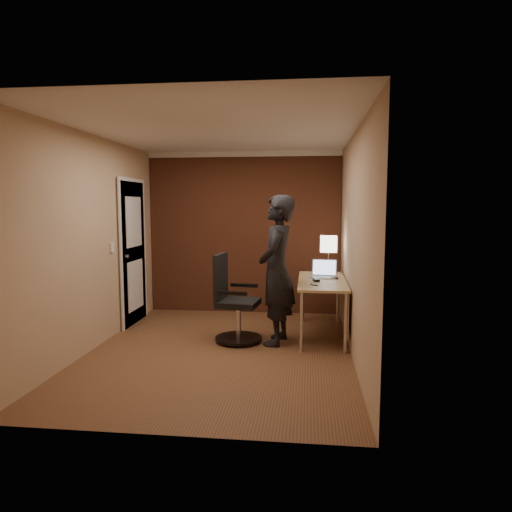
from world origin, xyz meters
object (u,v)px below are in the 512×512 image
object	(u,v)px
desk	(328,290)
desk_lamp	(328,244)
office_chair	(233,304)
mouse	(316,280)
wallet	(335,278)
phone	(314,285)
person	(277,270)
laptop	(324,272)

from	to	relation	value
desk	desk_lamp	bearing A→B (deg)	87.26
office_chair	desk	bearing A→B (deg)	18.00
mouse	wallet	xyz separation A→B (m)	(0.24, 0.25, -0.01)
desk	wallet	bearing A→B (deg)	50.67
desk	office_chair	xyz separation A→B (m)	(-1.17, -0.38, -0.13)
phone	person	size ratio (longest dim) A/B	0.06
desk_lamp	laptop	distance (m)	0.44
desk_lamp	mouse	world-z (taller)	desk_lamp
laptop	mouse	world-z (taller)	laptop
mouse	person	size ratio (longest dim) A/B	0.06
desk_lamp	phone	size ratio (longest dim) A/B	4.65
wallet	office_chair	distance (m)	1.38
desk	desk_lamp	distance (m)	0.72
wallet	person	bearing A→B (deg)	-145.24
phone	wallet	world-z (taller)	wallet
office_chair	person	bearing A→B (deg)	-0.94
desk_lamp	person	world-z (taller)	person
desk_lamp	desk	bearing A→B (deg)	-92.74
laptop	office_chair	distance (m)	1.32
desk_lamp	office_chair	world-z (taller)	desk_lamp
office_chair	phone	bearing A→B (deg)	-0.81
mouse	wallet	world-z (taller)	mouse
desk	wallet	distance (m)	0.20
desk	desk_lamp	xyz separation A→B (m)	(0.02, 0.48, 0.55)
desk	office_chair	world-z (taller)	office_chair
desk	laptop	world-z (taller)	laptop
desk	desk_lamp	world-z (taller)	desk_lamp
desk_lamp	phone	bearing A→B (deg)	-103.13
person	desk_lamp	bearing A→B (deg)	150.42
wallet	person	xyz separation A→B (m)	(-0.72, -0.50, 0.16)
mouse	desk	bearing A→B (deg)	21.79
desk	laptop	size ratio (longest dim) A/B	4.17
laptop	person	world-z (taller)	person
mouse	phone	world-z (taller)	mouse
desk	office_chair	size ratio (longest dim) A/B	1.41
mouse	office_chair	distance (m)	1.08
phone	person	world-z (taller)	person
mouse	person	bearing A→B (deg)	-173.54
laptop	wallet	world-z (taller)	laptop
laptop	wallet	distance (m)	0.19
office_chair	person	size ratio (longest dim) A/B	0.59
mouse	phone	xyz separation A→B (m)	(-0.03, -0.26, -0.01)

